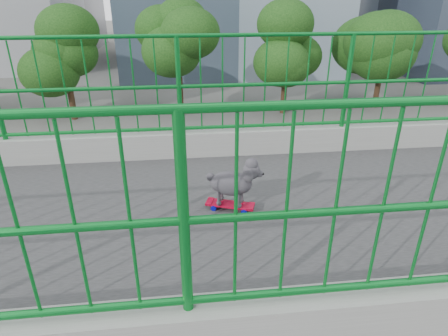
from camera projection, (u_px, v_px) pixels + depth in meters
name	position (u px, v px, depth m)	size (l,w,h in m)	color
road	(99.00, 200.00, 17.68)	(18.00, 90.00, 0.02)	black
street_trees	(137.00, 53.00, 27.51)	(5.30, 60.40, 7.26)	black
skateboard	(230.00, 205.00, 3.52)	(0.27, 0.46, 0.06)	red
poodle	(233.00, 182.00, 3.41)	(0.32, 0.49, 0.43)	#312E34
car_1	(101.00, 233.00, 14.06)	(1.48, 4.26, 1.40)	#9E9DA3
car_3	(315.00, 153.00, 20.86)	(2.14, 5.27, 1.53)	#BA070E
car_6	(226.00, 226.00, 14.55)	(2.20, 4.77, 1.33)	#9E9DA3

